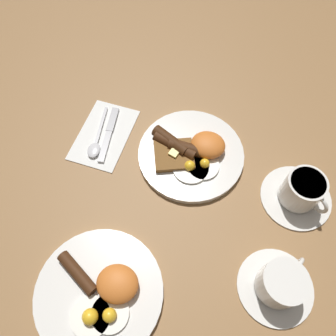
% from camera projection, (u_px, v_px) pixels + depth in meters
% --- Properties ---
extents(ground_plane, '(3.00, 3.00, 0.00)m').
position_uv_depth(ground_plane, '(191.00, 156.00, 0.78)').
color(ground_plane, olive).
extents(breakfast_plate_near, '(0.25, 0.25, 0.05)m').
position_uv_depth(breakfast_plate_near, '(190.00, 152.00, 0.77)').
color(breakfast_plate_near, silver).
rests_on(breakfast_plate_near, ground_plane).
extents(breakfast_plate_far, '(0.25, 0.25, 0.05)m').
position_uv_depth(breakfast_plate_far, '(101.00, 292.00, 0.62)').
color(breakfast_plate_far, silver).
rests_on(breakfast_plate_far, ground_plane).
extents(teacup_near, '(0.16, 0.16, 0.08)m').
position_uv_depth(teacup_near, '(301.00, 192.00, 0.70)').
color(teacup_near, silver).
rests_on(teacup_near, ground_plane).
extents(teacup_far, '(0.15, 0.15, 0.08)m').
position_uv_depth(teacup_far, '(280.00, 284.00, 0.61)').
color(teacup_far, silver).
rests_on(teacup_far, ground_plane).
extents(napkin, '(0.13, 0.19, 0.01)m').
position_uv_depth(napkin, '(104.00, 134.00, 0.81)').
color(napkin, white).
rests_on(napkin, ground_plane).
extents(knife, '(0.04, 0.16, 0.01)m').
position_uv_depth(knife, '(109.00, 131.00, 0.81)').
color(knife, silver).
rests_on(knife, napkin).
extents(spoon, '(0.04, 0.15, 0.01)m').
position_uv_depth(spoon, '(96.00, 144.00, 0.79)').
color(spoon, silver).
rests_on(spoon, napkin).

